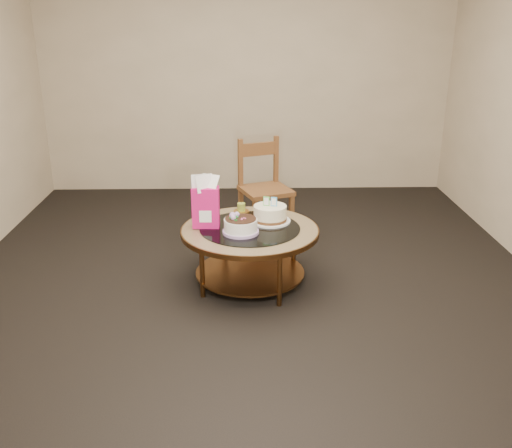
{
  "coord_description": "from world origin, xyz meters",
  "views": [
    {
      "loc": [
        -0.05,
        -3.91,
        1.95
      ],
      "look_at": [
        0.05,
        0.02,
        0.48
      ],
      "focal_mm": 40.0,
      "sensor_mm": 36.0,
      "label": 1
    }
  ],
  "objects_px": {
    "dining_chair": "(264,188)",
    "gift_bag": "(206,202)",
    "cream_cake": "(270,214)",
    "decorated_cake": "(240,226)",
    "coffee_table": "(250,238)"
  },
  "relations": [
    {
      "from": "decorated_cake",
      "to": "gift_bag",
      "type": "bearing_deg",
      "value": 151.86
    },
    {
      "from": "decorated_cake",
      "to": "dining_chair",
      "type": "height_order",
      "value": "dining_chair"
    },
    {
      "from": "gift_bag",
      "to": "dining_chair",
      "type": "xyz_separation_m",
      "value": [
        0.47,
        0.99,
        -0.2
      ]
    },
    {
      "from": "decorated_cake",
      "to": "dining_chair",
      "type": "distance_m",
      "value": 1.14
    },
    {
      "from": "cream_cake",
      "to": "dining_chair",
      "type": "distance_m",
      "value": 0.9
    },
    {
      "from": "coffee_table",
      "to": "gift_bag",
      "type": "distance_m",
      "value": 0.42
    },
    {
      "from": "coffee_table",
      "to": "gift_bag",
      "type": "relative_size",
      "value": 2.61
    },
    {
      "from": "cream_cake",
      "to": "dining_chair",
      "type": "height_order",
      "value": "dining_chair"
    },
    {
      "from": "decorated_cake",
      "to": "dining_chair",
      "type": "xyz_separation_m",
      "value": [
        0.21,
        1.12,
        -0.06
      ]
    },
    {
      "from": "coffee_table",
      "to": "dining_chair",
      "type": "bearing_deg",
      "value": 81.96
    },
    {
      "from": "dining_chair",
      "to": "coffee_table",
      "type": "bearing_deg",
      "value": -118.72
    },
    {
      "from": "coffee_table",
      "to": "cream_cake",
      "type": "xyz_separation_m",
      "value": [
        0.15,
        0.13,
        0.14
      ]
    },
    {
      "from": "dining_chair",
      "to": "gift_bag",
      "type": "bearing_deg",
      "value": -135.89
    },
    {
      "from": "decorated_cake",
      "to": "gift_bag",
      "type": "relative_size",
      "value": 0.67
    },
    {
      "from": "coffee_table",
      "to": "dining_chair",
      "type": "xyz_separation_m",
      "value": [
        0.14,
        1.02,
        0.07
      ]
    }
  ]
}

